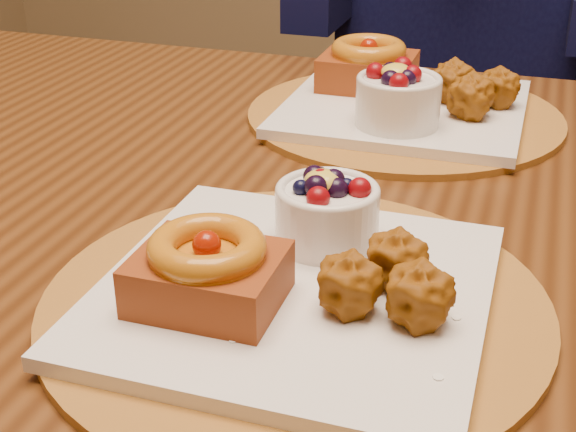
% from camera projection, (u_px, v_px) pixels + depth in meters
% --- Properties ---
extents(dining_table, '(1.60, 0.90, 0.76)m').
position_uv_depth(dining_table, '(359.00, 258.00, 0.82)').
color(dining_table, '#3C1D0A').
rests_on(dining_table, ground).
extents(place_setting_near, '(0.38, 0.38, 0.08)m').
position_uv_depth(place_setting_near, '(294.00, 277.00, 0.60)').
color(place_setting_near, brown).
rests_on(place_setting_near, dining_table).
extents(place_setting_far, '(0.38, 0.38, 0.09)m').
position_uv_depth(place_setting_far, '(402.00, 98.00, 0.96)').
color(place_setting_far, brown).
rests_on(place_setting_far, dining_table).
extents(chair_far, '(0.49, 0.49, 0.81)m').
position_uv_depth(chair_far, '(427.00, 163.00, 1.65)').
color(chair_far, black).
rests_on(chair_far, ground).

